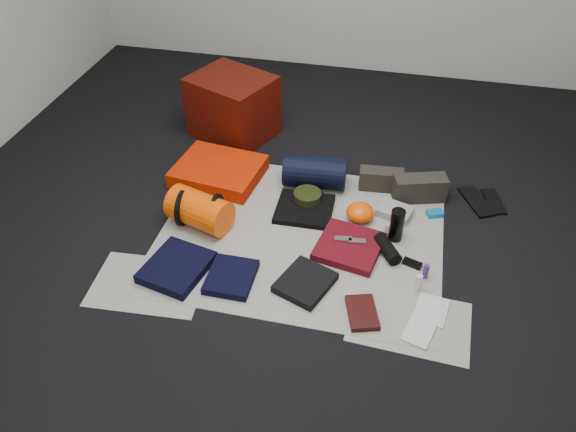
% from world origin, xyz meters
% --- Properties ---
extents(floor, '(4.50, 4.50, 0.02)m').
position_xyz_m(floor, '(0.00, 0.00, -0.01)').
color(floor, black).
rests_on(floor, ground).
extents(newspaper_mat, '(1.60, 1.30, 0.01)m').
position_xyz_m(newspaper_mat, '(0.00, 0.00, 0.00)').
color(newspaper_mat, '#B1B0A3').
rests_on(newspaper_mat, floor).
extents(newspaper_sheet_front_left, '(0.61, 0.44, 0.00)m').
position_xyz_m(newspaper_sheet_front_left, '(-0.70, -0.55, 0.00)').
color(newspaper_sheet_front_left, '#B1B0A3').
rests_on(newspaper_sheet_front_left, floor).
extents(newspaper_sheet_front_right, '(0.60, 0.43, 0.00)m').
position_xyz_m(newspaper_sheet_front_right, '(0.65, -0.50, 0.00)').
color(newspaper_sheet_front_right, '#B1B0A3').
rests_on(newspaper_sheet_front_right, floor).
extents(red_cabinet, '(0.66, 0.61, 0.44)m').
position_xyz_m(red_cabinet, '(-0.70, 0.98, 0.22)').
color(red_cabinet, '#4A0D05').
rests_on(red_cabinet, floor).
extents(sleeping_pad, '(0.58, 0.50, 0.10)m').
position_xyz_m(sleeping_pad, '(-0.63, 0.43, 0.05)').
color(sleeping_pad, red).
rests_on(sleeping_pad, newspaper_mat).
extents(stuff_sack, '(0.41, 0.31, 0.21)m').
position_xyz_m(stuff_sack, '(-0.59, -0.04, 0.11)').
color(stuff_sack, '#F84B04').
rests_on(stuff_sack, newspaper_mat).
extents(sack_strap_left, '(0.02, 0.22, 0.22)m').
position_xyz_m(sack_strap_left, '(-0.69, -0.04, 0.11)').
color(sack_strap_left, black).
rests_on(sack_strap_left, newspaper_mat).
extents(sack_strap_right, '(0.02, 0.22, 0.22)m').
position_xyz_m(sack_strap_right, '(-0.49, -0.04, 0.11)').
color(sack_strap_right, black).
rests_on(sack_strap_right, newspaper_mat).
extents(navy_duffel, '(0.40, 0.23, 0.20)m').
position_xyz_m(navy_duffel, '(-0.01, 0.49, 0.11)').
color(navy_duffel, black).
rests_on(navy_duffel, newspaper_mat).
extents(boonie_brim, '(0.30, 0.30, 0.01)m').
position_xyz_m(boonie_brim, '(-0.02, 0.29, 0.01)').
color(boonie_brim, black).
rests_on(boonie_brim, newspaper_mat).
extents(boonie_crown, '(0.17, 0.17, 0.07)m').
position_xyz_m(boonie_crown, '(-0.02, 0.29, 0.05)').
color(boonie_crown, black).
rests_on(boonie_crown, boonie_brim).
extents(hiking_boot_left, '(0.28, 0.12, 0.14)m').
position_xyz_m(hiking_boot_left, '(0.40, 0.55, 0.07)').
color(hiking_boot_left, '#2C2923').
rests_on(hiking_boot_left, newspaper_mat).
extents(hiking_boot_right, '(0.34, 0.21, 0.16)m').
position_xyz_m(hiking_boot_right, '(0.64, 0.49, 0.09)').
color(hiking_boot_right, '#2C2923').
rests_on(hiking_boot_right, newspaper_mat).
extents(flip_flop_left, '(0.23, 0.32, 0.02)m').
position_xyz_m(flip_flop_left, '(0.99, 0.54, 0.01)').
color(flip_flop_left, black).
rests_on(flip_flop_left, floor).
extents(flip_flop_right, '(0.15, 0.26, 0.01)m').
position_xyz_m(flip_flop_right, '(1.10, 0.57, 0.01)').
color(flip_flop_right, black).
rests_on(flip_flop_right, floor).
extents(trousers_navy_a, '(0.37, 0.40, 0.05)m').
position_xyz_m(trousers_navy_a, '(-0.59, -0.43, 0.03)').
color(trousers_navy_a, black).
rests_on(trousers_navy_a, newspaper_mat).
extents(trousers_navy_b, '(0.24, 0.27, 0.04)m').
position_xyz_m(trousers_navy_b, '(-0.28, -0.43, 0.03)').
color(trousers_navy_b, black).
rests_on(trousers_navy_b, newspaper_mat).
extents(trousers_charcoal, '(0.33, 0.35, 0.04)m').
position_xyz_m(trousers_charcoal, '(0.10, -0.38, 0.03)').
color(trousers_charcoal, black).
rests_on(trousers_charcoal, newspaper_mat).
extents(black_tshirt, '(0.34, 0.32, 0.03)m').
position_xyz_m(black_tshirt, '(-0.02, 0.22, 0.02)').
color(black_tshirt, black).
rests_on(black_tshirt, newspaper_mat).
extents(red_shirt, '(0.39, 0.39, 0.05)m').
position_xyz_m(red_shirt, '(0.29, -0.06, 0.03)').
color(red_shirt, '#550913').
rests_on(red_shirt, newspaper_mat).
extents(orange_stuff_sack, '(0.20, 0.20, 0.11)m').
position_xyz_m(orange_stuff_sack, '(0.31, 0.21, 0.06)').
color(orange_stuff_sack, '#F84B04').
rests_on(orange_stuff_sack, newspaper_mat).
extents(first_aid_pouch, '(0.23, 0.20, 0.05)m').
position_xyz_m(first_aid_pouch, '(0.51, 0.30, 0.03)').
color(first_aid_pouch, gray).
rests_on(first_aid_pouch, newspaper_mat).
extents(water_bottle, '(0.10, 0.10, 0.20)m').
position_xyz_m(water_bottle, '(0.53, 0.09, 0.11)').
color(water_bottle, black).
rests_on(water_bottle, newspaper_mat).
extents(speaker, '(0.17, 0.21, 0.08)m').
position_xyz_m(speaker, '(0.50, -0.05, 0.04)').
color(speaker, black).
rests_on(speaker, newspaper_mat).
extents(compact_camera, '(0.10, 0.06, 0.04)m').
position_xyz_m(compact_camera, '(0.52, 0.11, 0.03)').
color(compact_camera, '#AAAAAE').
rests_on(compact_camera, newspaper_mat).
extents(cyan_case, '(0.11, 0.09, 0.03)m').
position_xyz_m(cyan_case, '(0.75, 0.35, 0.02)').
color(cyan_case, '#1065A2').
rests_on(cyan_case, newspaper_mat).
extents(toiletry_purple, '(0.04, 0.04, 0.09)m').
position_xyz_m(toiletry_purple, '(0.71, -0.18, 0.05)').
color(toiletry_purple, '#40267A').
rests_on(toiletry_purple, newspaper_mat).
extents(toiletry_clear, '(0.04, 0.04, 0.10)m').
position_xyz_m(toiletry_clear, '(0.67, -0.28, 0.06)').
color(toiletry_clear, silver).
rests_on(toiletry_clear, newspaper_mat).
extents(paperback_book, '(0.20, 0.25, 0.03)m').
position_xyz_m(paperback_book, '(0.42, -0.51, 0.02)').
color(paperback_book, black).
rests_on(paperback_book, newspaper_mat).
extents(map_booklet, '(0.18, 0.22, 0.01)m').
position_xyz_m(map_booklet, '(0.70, -0.55, 0.01)').
color(map_booklet, beige).
rests_on(map_booklet, newspaper_mat).
extents(map_printout, '(0.18, 0.22, 0.01)m').
position_xyz_m(map_printout, '(0.75, -0.41, 0.01)').
color(map_printout, beige).
rests_on(map_printout, newspaper_mat).
extents(sunglasses, '(0.11, 0.07, 0.03)m').
position_xyz_m(sunglasses, '(0.64, -0.11, 0.02)').
color(sunglasses, black).
rests_on(sunglasses, newspaper_mat).
extents(key_cluster, '(0.08, 0.08, 0.01)m').
position_xyz_m(key_cluster, '(-0.69, -0.48, 0.01)').
color(key_cluster, '#AAAAAE').
rests_on(key_cluster, newspaper_mat).
extents(tape_roll, '(0.05, 0.05, 0.04)m').
position_xyz_m(tape_roll, '(-0.00, 0.25, 0.06)').
color(tape_roll, white).
rests_on(tape_roll, black_tshirt).
extents(energy_bar_a, '(0.10, 0.05, 0.01)m').
position_xyz_m(energy_bar_a, '(0.25, -0.04, 0.06)').
color(energy_bar_a, '#AAAAAE').
rests_on(energy_bar_a, red_shirt).
extents(energy_bar_b, '(0.10, 0.05, 0.01)m').
position_xyz_m(energy_bar_b, '(0.33, -0.04, 0.06)').
color(energy_bar_b, '#AAAAAE').
rests_on(energy_bar_b, red_shirt).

